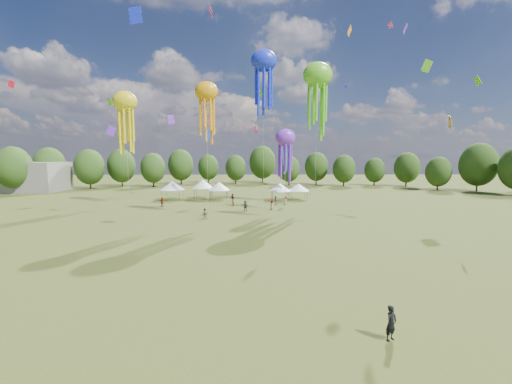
{
  "coord_description": "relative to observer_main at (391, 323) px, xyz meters",
  "views": [
    {
      "loc": [
        -0.63,
        -17.66,
        9.66
      ],
      "look_at": [
        0.26,
        15.0,
        6.0
      ],
      "focal_mm": 22.47,
      "sensor_mm": 36.0,
      "label": 1
    }
  ],
  "objects": [
    {
      "name": "festival_tents",
      "position": [
        -11.79,
        55.7,
        2.1
      ],
      "size": [
        33.2,
        8.77,
        4.34
      ],
      "color": "#47474C",
      "rests_on": "ground"
    },
    {
      "name": "small_kites",
      "position": [
        -7.04,
        45.13,
        28.21
      ],
      "size": [
        75.02,
        66.46,
        45.28
      ],
      "color": "orange",
      "rests_on": "ground"
    },
    {
      "name": "spectators_far",
      "position": [
        -8.26,
        45.12,
        -0.06
      ],
      "size": [
        24.74,
        13.2,
        1.86
      ],
      "color": "gray",
      "rests_on": "ground"
    },
    {
      "name": "ground",
      "position": [
        -6.9,
        1.94,
        -0.94
      ],
      "size": [
        300.0,
        300.0,
        0.0
      ],
      "primitive_type": "plane",
      "color": "#384416",
      "rests_on": "ground"
    },
    {
      "name": "observer_main",
      "position": [
        0.0,
        0.0,
        0.0
      ],
      "size": [
        0.82,
        0.75,
        1.89
      ],
      "primitive_type": "imported",
      "rotation": [
        0.0,
        0.0,
        0.56
      ],
      "color": "black",
      "rests_on": "ground"
    },
    {
      "name": "spectator_near",
      "position": [
        -14.15,
        33.05,
        -0.1
      ],
      "size": [
        0.83,
        0.65,
        1.69
      ],
      "primitive_type": "imported",
      "rotation": [
        0.0,
        0.0,
        3.15
      ],
      "color": "gray",
      "rests_on": "ground"
    },
    {
      "name": "treeline",
      "position": [
        -10.77,
        64.45,
        5.6
      ],
      "size": [
        201.57,
        95.24,
        13.43
      ],
      "color": "#38281C",
      "rests_on": "ground"
    },
    {
      "name": "show_kites",
      "position": [
        -7.05,
        44.34,
        18.98
      ],
      "size": [
        42.55,
        18.7,
        28.36
      ],
      "color": "orange",
      "rests_on": "ground"
    }
  ]
}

